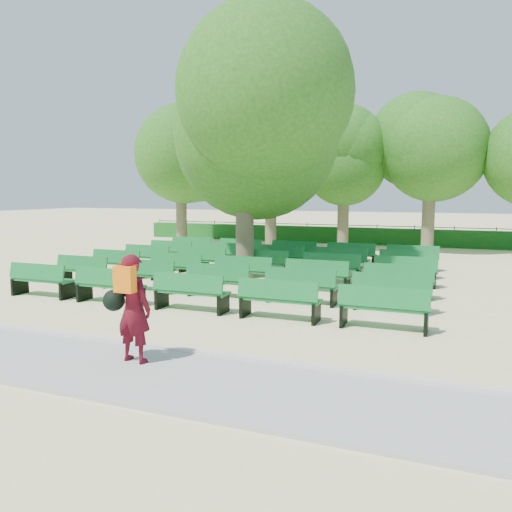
{
  "coord_description": "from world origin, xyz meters",
  "views": [
    {
      "loc": [
        4.84,
        -13.75,
        2.86
      ],
      "look_at": [
        -0.17,
        -1.0,
        1.1
      ],
      "focal_mm": 35.0,
      "sensor_mm": 36.0,
      "label": 1
    }
  ],
  "objects": [
    {
      "name": "person",
      "position": [
        0.01,
        -7.05,
        0.99
      ],
      "size": [
        0.86,
        0.53,
        1.8
      ],
      "rotation": [
        0.0,
        0.0,
        3.05
      ],
      "color": "#4E0B16",
      "rests_on": "ground"
    },
    {
      "name": "ground",
      "position": [
        0.0,
        0.0,
        0.0
      ],
      "size": [
        120.0,
        120.0,
        0.0
      ],
      "primitive_type": "plane",
      "color": "beige"
    },
    {
      "name": "hedge",
      "position": [
        0.0,
        14.0,
        0.45
      ],
      "size": [
        26.0,
        0.7,
        0.9
      ],
      "primitive_type": "cube",
      "color": "#17591C",
      "rests_on": "ground"
    },
    {
      "name": "paving",
      "position": [
        0.0,
        -7.4,
        0.03
      ],
      "size": [
        30.0,
        2.2,
        0.06
      ],
      "primitive_type": "cube",
      "color": "#A9A8A5",
      "rests_on": "ground"
    },
    {
      "name": "tree_line",
      "position": [
        0.0,
        10.0,
        0.0
      ],
      "size": [
        21.8,
        6.8,
        7.04
      ],
      "primitive_type": null,
      "color": "#2C681C",
      "rests_on": "ground"
    },
    {
      "name": "fence",
      "position": [
        0.0,
        14.4,
        0.0
      ],
      "size": [
        26.0,
        0.1,
        1.02
      ],
      "primitive_type": null,
      "color": "black",
      "rests_on": "ground"
    },
    {
      "name": "curb",
      "position": [
        0.0,
        -6.25,
        0.05
      ],
      "size": [
        30.0,
        0.12,
        0.1
      ],
      "primitive_type": "cube",
      "color": "silver",
      "rests_on": "ground"
    },
    {
      "name": "bench_array",
      "position": [
        -0.99,
        1.05,
        0.1
      ],
      "size": [
        1.9,
        0.72,
        1.17
      ],
      "rotation": [
        0.0,
        0.0,
        0.08
      ],
      "color": "#136F2D",
      "rests_on": "ground"
    },
    {
      "name": "tree_among",
      "position": [
        -1.54,
        1.49,
        5.12
      ],
      "size": [
        5.65,
        5.65,
        7.69
      ],
      "color": "brown",
      "rests_on": "ground"
    }
  ]
}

